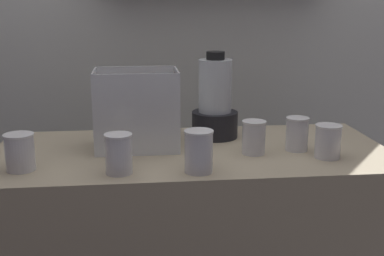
# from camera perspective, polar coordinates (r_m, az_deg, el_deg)

# --- Properties ---
(back_wall_unit) EXTENTS (2.60, 0.24, 2.50)m
(back_wall_unit) POSITION_cam_1_polar(r_m,az_deg,el_deg) (2.51, -1.90, 10.56)
(back_wall_unit) COLOR silver
(back_wall_unit) RESTS_ON ground_plane
(carrot_display_bin) EXTENTS (0.29, 0.20, 0.28)m
(carrot_display_bin) POSITION_cam_1_polar(r_m,az_deg,el_deg) (1.83, -6.12, 0.43)
(carrot_display_bin) COLOR white
(carrot_display_bin) RESTS_ON counter
(blender_pitcher) EXTENTS (0.18, 0.18, 0.33)m
(blender_pitcher) POSITION_cam_1_polar(r_m,az_deg,el_deg) (1.96, 2.58, 2.68)
(blender_pitcher) COLOR black
(blender_pitcher) RESTS_ON counter
(juice_cup_beet_far_left) EXTENTS (0.09, 0.09, 0.12)m
(juice_cup_beet_far_left) POSITION_cam_1_polar(r_m,az_deg,el_deg) (1.68, -18.66, -2.72)
(juice_cup_beet_far_left) COLOR white
(juice_cup_beet_far_left) RESTS_ON counter
(juice_cup_carrot_left) EXTENTS (0.09, 0.09, 0.12)m
(juice_cup_carrot_left) POSITION_cam_1_polar(r_m,az_deg,el_deg) (1.58, -8.18, -3.03)
(juice_cup_carrot_left) COLOR white
(juice_cup_carrot_left) RESTS_ON counter
(juice_cup_pomegranate_middle) EXTENTS (0.09, 0.09, 0.13)m
(juice_cup_pomegranate_middle) POSITION_cam_1_polar(r_m,az_deg,el_deg) (1.57, 0.76, -2.89)
(juice_cup_pomegranate_middle) COLOR white
(juice_cup_pomegranate_middle) RESTS_ON counter
(juice_cup_orange_right) EXTENTS (0.08, 0.08, 0.12)m
(juice_cup_orange_right) POSITION_cam_1_polar(r_m,az_deg,el_deg) (1.77, 6.91, -1.29)
(juice_cup_orange_right) COLOR white
(juice_cup_orange_right) RESTS_ON counter
(juice_cup_pomegranate_far_right) EXTENTS (0.08, 0.08, 0.12)m
(juice_cup_pomegranate_far_right) POSITION_cam_1_polar(r_m,az_deg,el_deg) (1.84, 11.64, -0.89)
(juice_cup_pomegranate_far_right) COLOR white
(juice_cup_pomegranate_far_right) RESTS_ON counter
(juice_cup_pomegranate_rightmost) EXTENTS (0.09, 0.09, 0.11)m
(juice_cup_pomegranate_rightmost) POSITION_cam_1_polar(r_m,az_deg,el_deg) (1.78, 14.93, -1.69)
(juice_cup_pomegranate_rightmost) COLOR white
(juice_cup_pomegranate_rightmost) RESTS_ON counter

